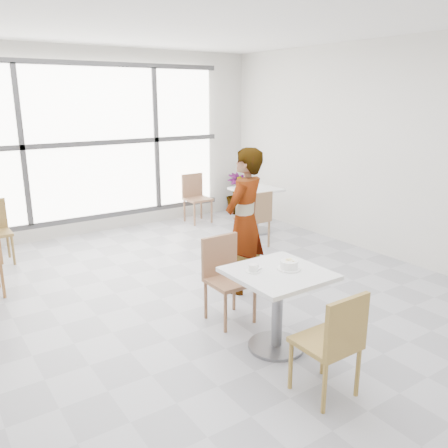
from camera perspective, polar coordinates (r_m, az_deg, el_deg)
floor at (r=5.24m, az=-1.88°, el=-9.86°), size 7.00×7.00×0.00m
ceiling at (r=4.79m, az=-2.22°, el=24.59°), size 7.00×7.00×0.00m
wall_back at (r=7.95m, az=-15.86°, el=9.59°), size 6.00×0.00×6.00m
wall_right at (r=6.86m, az=19.89°, el=8.40°), size 0.00×7.00×7.00m
window at (r=7.89m, az=-15.70°, el=9.56°), size 4.60×0.07×2.52m
main_table at (r=4.22m, az=6.62°, el=-8.68°), size 0.80×0.80×0.75m
chair_near at (r=3.64m, az=13.39°, el=-13.59°), size 0.42×0.42×0.87m
chair_far at (r=4.76m, az=0.17°, el=-5.99°), size 0.42×0.42×0.87m
oatmeal_bowl at (r=4.17m, az=8.03°, el=-4.98°), size 0.21×0.21×0.09m
coffee_cup at (r=4.10m, az=3.61°, el=-5.47°), size 0.16×0.13×0.07m
person at (r=5.33m, az=2.56°, el=0.31°), size 0.73×0.62×1.69m
bg_table_right at (r=7.82m, az=3.95°, el=2.52°), size 0.70×0.70×0.75m
bg_chair_right_near at (r=6.98m, az=3.94°, el=1.03°), size 0.42×0.42×0.87m
bg_chair_right_far at (r=8.47m, az=-3.54°, el=3.63°), size 0.42×0.42×0.87m
plant_right at (r=9.09m, az=1.63°, el=3.78°), size 0.45×0.45×0.78m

